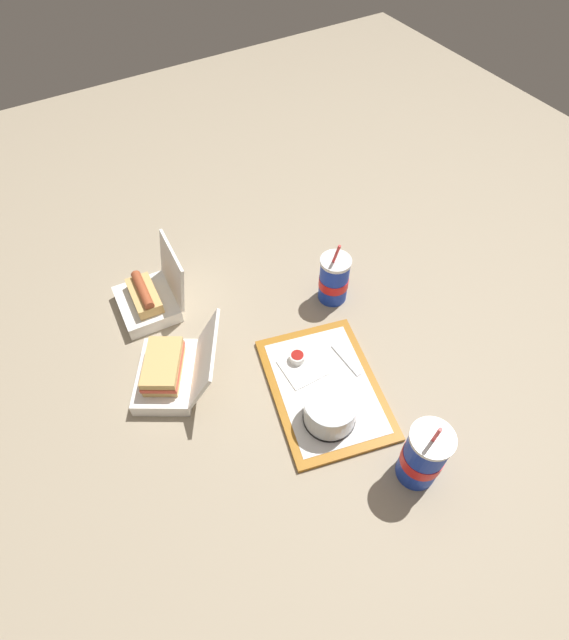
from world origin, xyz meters
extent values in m
plane|color=gray|center=(0.00, 0.00, 0.00)|extent=(3.20, 3.20, 0.00)
cube|color=#A56619|center=(0.19, 0.03, 0.01)|extent=(0.42, 0.34, 0.01)
cube|color=white|center=(0.19, 0.03, 0.01)|extent=(0.37, 0.29, 0.00)
cylinder|color=black|center=(0.27, -0.01, 0.02)|extent=(0.12, 0.12, 0.01)
cylinder|color=#512D19|center=(0.27, -0.01, 0.04)|extent=(0.09, 0.09, 0.05)
cylinder|color=silver|center=(0.27, -0.01, 0.05)|extent=(0.12, 0.12, 0.07)
cylinder|color=white|center=(0.09, 0.02, 0.03)|extent=(0.04, 0.04, 0.02)
cylinder|color=#9E140F|center=(0.09, 0.02, 0.04)|extent=(0.03, 0.03, 0.01)
cube|color=white|center=(0.12, 0.02, 0.02)|extent=(0.10, 0.10, 0.00)
cube|color=white|center=(0.15, 0.12, 0.02)|extent=(0.11, 0.02, 0.00)
cube|color=white|center=(-0.28, -0.25, 0.02)|extent=(0.19, 0.16, 0.04)
cube|color=white|center=(-0.27, -0.16, 0.11)|extent=(0.18, 0.04, 0.15)
cube|color=tan|center=(-0.28, -0.25, 0.06)|extent=(0.14, 0.08, 0.03)
cylinder|color=#9E4728|center=(-0.28, -0.25, 0.08)|extent=(0.13, 0.04, 0.03)
cylinder|color=yellow|center=(-0.28, -0.25, 0.09)|extent=(0.11, 0.01, 0.01)
cube|color=white|center=(-0.03, -0.29, 0.02)|extent=(0.25, 0.22, 0.04)
cube|color=white|center=(0.02, -0.20, 0.10)|extent=(0.21, 0.16, 0.13)
cube|color=tan|center=(-0.03, -0.29, 0.05)|extent=(0.16, 0.14, 0.02)
cube|color=#D64C38|center=(-0.03, -0.29, 0.07)|extent=(0.17, 0.15, 0.01)
cube|color=tan|center=(-0.03, -0.29, 0.08)|extent=(0.16, 0.14, 0.02)
cylinder|color=#1938B7|center=(-0.05, 0.22, 0.07)|extent=(0.08, 0.08, 0.14)
cylinder|color=red|center=(-0.05, 0.22, 0.06)|extent=(0.08, 0.08, 0.03)
cylinder|color=white|center=(-0.05, 0.22, 0.14)|extent=(0.09, 0.09, 0.01)
cylinder|color=red|center=(-0.05, 0.22, 0.18)|extent=(0.02, 0.02, 0.06)
cylinder|color=#1938B7|center=(0.47, 0.09, 0.08)|extent=(0.09, 0.09, 0.17)
cylinder|color=red|center=(0.47, 0.09, 0.08)|extent=(0.09, 0.09, 0.04)
cylinder|color=white|center=(0.47, 0.09, 0.17)|extent=(0.09, 0.09, 0.01)
cylinder|color=red|center=(0.48, 0.08, 0.21)|extent=(0.01, 0.01, 0.06)
camera|label=1|loc=(0.69, -0.38, 1.08)|focal=28.00mm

